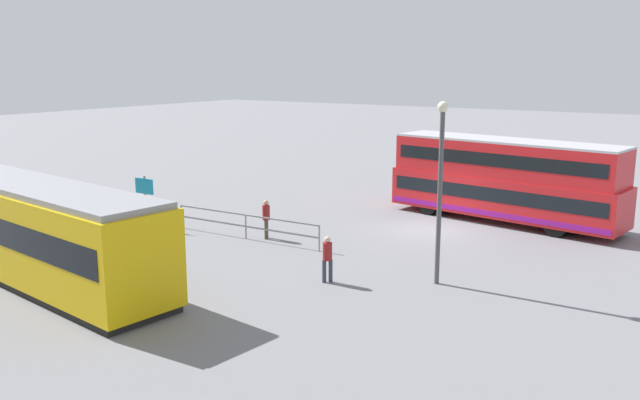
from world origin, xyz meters
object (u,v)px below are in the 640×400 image
(tram_yellow, at_px, (22,225))
(pedestrian_crossing, at_px, (327,256))
(pedestrian_near_railing, at_px, (266,216))
(street_lamp, at_px, (440,178))
(info_sign, at_px, (145,192))
(double_decker_bus, at_px, (504,180))

(tram_yellow, relative_size, pedestrian_crossing, 9.35)
(tram_yellow, relative_size, pedestrian_near_railing, 9.00)
(pedestrian_crossing, height_order, street_lamp, street_lamp)
(tram_yellow, height_order, info_sign, tram_yellow)
(pedestrian_near_railing, relative_size, info_sign, 0.71)
(pedestrian_crossing, bearing_deg, info_sign, -10.01)
(pedestrian_near_railing, bearing_deg, pedestrian_crossing, 147.03)
(pedestrian_near_railing, relative_size, pedestrian_crossing, 1.04)
(double_decker_bus, bearing_deg, pedestrian_near_railing, 49.10)
(info_sign, xyz_separation_m, street_lamp, (-14.21, 0.03, 2.00))
(double_decker_bus, xyz_separation_m, tram_yellow, (11.70, 17.05, -0.23))
(pedestrian_near_railing, height_order, street_lamp, street_lamp)
(double_decker_bus, bearing_deg, info_sign, 37.32)
(tram_yellow, xyz_separation_m, street_lamp, (-12.72, -6.97, 1.87))
(tram_yellow, bearing_deg, street_lamp, -151.28)
(double_decker_bus, distance_m, info_sign, 16.58)
(tram_yellow, bearing_deg, info_sign, -78.01)
(tram_yellow, xyz_separation_m, info_sign, (1.49, -7.00, -0.12))
(tram_yellow, distance_m, info_sign, 7.16)
(street_lamp, bearing_deg, info_sign, -0.11)
(pedestrian_crossing, height_order, info_sign, info_sign)
(double_decker_bus, height_order, street_lamp, street_lamp)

